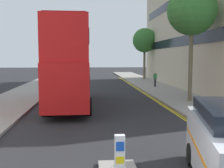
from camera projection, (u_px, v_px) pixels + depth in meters
The scene contains 10 objects.
sidewalk_right at pixel (184, 100), 21.60m from camera, with size 4.00×80.00×0.14m, color gray.
sidewalk_left at pixel (11, 102), 20.51m from camera, with size 4.00×80.00×0.14m, color gray.
kerb_line_outer at pixel (164, 105), 19.44m from camera, with size 0.10×56.00×0.01m, color yellow.
kerb_line_inner at pixel (162, 105), 19.43m from camera, with size 0.10×56.00×0.01m, color yellow.
keep_left_bollard at pixel (120, 157), 7.65m from camera, with size 0.36×0.28×1.11m.
double_decker_bus_away at pixel (69, 62), 19.03m from camera, with size 2.95×10.85×5.64m.
pedestrian_far at pixel (155, 79), 30.40m from camera, with size 0.34×0.22×1.62m.
street_tree_near at pixel (145, 41), 40.64m from camera, with size 3.50×3.50×7.41m.
street_tree_mid at pixel (192, 11), 19.93m from camera, with size 3.53×3.53×8.26m.
townhouse_terrace_right at pixel (217, 29), 31.34m from camera, with size 10.08×28.00×13.00m.
Camera 1 is at (-0.83, -4.85, 3.30)m, focal length 44.96 mm.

